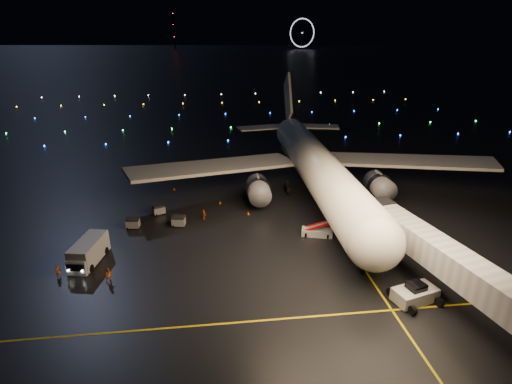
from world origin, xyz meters
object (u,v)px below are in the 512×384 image
Objects in this scene: airliner at (312,140)px; belt_loader at (317,226)px; baggage_cart_2 at (133,223)px; crew_c at (204,215)px; baggage_cart_0 at (179,221)px; crew_b at (109,275)px; service_truck at (89,251)px; pushback_tug at (415,292)px; crew_a at (58,271)px; baggage_cart_1 at (159,210)px.

airliner is 19.97m from belt_loader.
airliner reaches higher than baggage_cart_2.
baggage_cart_0 is (-3.65, -1.88, 0.01)m from crew_c.
crew_b is at bearing -137.45° from airliner.
airliner reaches higher than belt_loader.
service_truck reaches higher than baggage_cart_0.
airliner is 34.95m from pushback_tug.
belt_loader reaches higher than baggage_cart_2.
service_truck is (-33.47, -21.44, -7.70)m from airliner.
crew_a is at bearing -127.98° from baggage_cart_0.
pushback_tug is 0.58× the size of service_truck.
baggage_cart_0 is 1.04× the size of baggage_cart_1.
crew_b is at bearing -87.79° from baggage_cart_2.
airliner is 40.49m from service_truck.
airliner is at bearing 77.28° from crew_c.
pushback_tug is 39.00m from baggage_cart_1.
pushback_tug is at bearing -50.15° from crew_a.
crew_b is at bearing -52.34° from crew_a.
crew_c is at bearing 28.40° from crew_b.
airliner reaches higher than crew_b.
crew_b is 15.28m from baggage_cart_0.
crew_a is at bearing -92.81° from crew_c.
crew_b is at bearing -125.09° from baggage_cart_1.
baggage_cart_1 is (-3.36, 4.60, -0.03)m from baggage_cart_0.
crew_b is (-33.02, 7.58, -0.21)m from pushback_tug.
pushback_tug reaches higher than baggage_cart_2.
airliner is at bearing -6.39° from baggage_cart_1.
crew_b is 0.96× the size of baggage_cart_0.
baggage_cart_0 is at bearing 3.10° from baggage_cart_2.
baggage_cart_1 is at bearing 58.18° from baggage_cart_2.
crew_a is at bearing 151.03° from pushback_tug.
pushback_tug reaches higher than crew_b.
airliner reaches higher than baggage_cart_1.
crew_c is (14.06, 10.56, -0.68)m from service_truck.
crew_c is 10.41m from baggage_cart_2.
baggage_cart_2 is at bearing -155.50° from airliner.
belt_loader is at bearing 23.55° from crew_c.
crew_a is (-2.77, -3.17, -0.68)m from service_truck.
crew_b is at bearing -76.77° from crew_c.
airliner is 10.33× the size of belt_loader.
crew_b is (3.35, -4.87, -0.57)m from service_truck.
crew_c is (10.71, 15.43, -0.11)m from crew_b.
crew_a is 0.84× the size of baggage_cart_0.
airliner is 13.99× the size of pushback_tug.
baggage_cart_0 is (7.06, 13.55, -0.10)m from crew_b.
airliner reaches higher than service_truck.
belt_loader is 3.48× the size of baggage_cart_1.
baggage_cart_0 is (-25.96, 21.12, -0.31)m from pushback_tug.
belt_loader is at bearing -25.57° from crew_a.
pushback_tug is 38.44m from service_truck.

